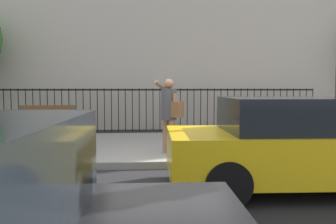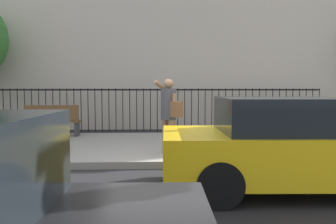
{
  "view_description": "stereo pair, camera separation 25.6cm",
  "coord_description": "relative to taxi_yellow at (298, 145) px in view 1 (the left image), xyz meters",
  "views": [
    {
      "loc": [
        -0.48,
        -6.51,
        1.59
      ],
      "look_at": [
        0.08,
        1.17,
        1.05
      ],
      "focal_mm": 35.83,
      "sensor_mm": 36.0,
      "label": 1
    },
    {
      "loc": [
        -0.23,
        -6.52,
        1.59
      ],
      "look_at": [
        0.08,
        1.17,
        1.05
      ],
      "focal_mm": 35.83,
      "sensor_mm": 36.0,
      "label": 2
    }
  ],
  "objects": [
    {
      "name": "ground_plane",
      "position": [
        -1.96,
        1.43,
        -0.7
      ],
      "size": [
        60.0,
        60.0,
        0.0
      ],
      "primitive_type": "plane",
      "color": "black"
    },
    {
      "name": "sidewalk",
      "position": [
        -1.96,
        3.63,
        -0.63
      ],
      "size": [
        28.0,
        4.4,
        0.15
      ],
      "primitive_type": "cube",
      "color": "gray",
      "rests_on": "ground"
    },
    {
      "name": "iron_fence",
      "position": [
        -1.96,
        7.33,
        0.32
      ],
      "size": [
        12.03,
        0.04,
        1.6
      ],
      "color": "black",
      "rests_on": "ground"
    },
    {
      "name": "taxi_yellow",
      "position": [
        0.0,
        0.0,
        0.0
      ],
      "size": [
        4.25,
        1.96,
        1.45
      ],
      "color": "yellow",
      "rests_on": "ground"
    },
    {
      "name": "pedestrian_on_phone",
      "position": [
        -1.86,
        2.27,
        0.41
      ],
      "size": [
        0.64,
        0.71,
        1.66
      ],
      "color": "#936B4C",
      "rests_on": "sidewalk"
    },
    {
      "name": "street_bench",
      "position": [
        -5.25,
        5.08,
        -0.05
      ],
      "size": [
        1.6,
        0.45,
        0.95
      ],
      "color": "brown",
      "rests_on": "sidewalk"
    }
  ]
}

